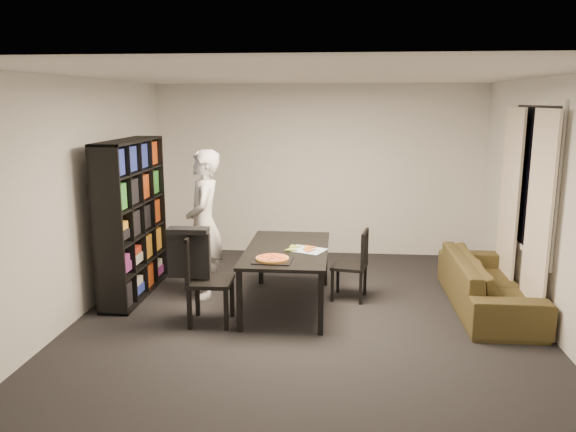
# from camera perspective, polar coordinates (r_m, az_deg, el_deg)

# --- Properties ---
(room) EXTENTS (5.01, 5.51, 2.61)m
(room) POSITION_cam_1_polar(r_m,az_deg,el_deg) (5.93, 1.98, 1.43)
(room) COLOR black
(room) RESTS_ON ground
(window_pane) EXTENTS (0.02, 1.40, 1.60)m
(window_pane) POSITION_cam_1_polar(r_m,az_deg,el_deg) (6.82, 23.67, 3.51)
(window_pane) COLOR black
(window_pane) RESTS_ON room
(window_frame) EXTENTS (0.03, 1.52, 1.72)m
(window_frame) POSITION_cam_1_polar(r_m,az_deg,el_deg) (6.82, 23.63, 3.51)
(window_frame) COLOR white
(window_frame) RESTS_ON room
(curtain_left) EXTENTS (0.03, 0.70, 2.25)m
(curtain_left) POSITION_cam_1_polar(r_m,az_deg,el_deg) (6.37, 24.12, -0.25)
(curtain_left) COLOR beige
(curtain_left) RESTS_ON room
(curtain_right) EXTENTS (0.03, 0.70, 2.25)m
(curtain_right) POSITION_cam_1_polar(r_m,az_deg,el_deg) (7.34, 21.57, 1.42)
(curtain_right) COLOR beige
(curtain_right) RESTS_ON room
(bookshelf) EXTENTS (0.35, 1.50, 1.90)m
(bookshelf) POSITION_cam_1_polar(r_m,az_deg,el_deg) (7.03, -15.55, -0.27)
(bookshelf) COLOR black
(bookshelf) RESTS_ON room
(dining_table) EXTENTS (0.93, 1.67, 0.70)m
(dining_table) POSITION_cam_1_polar(r_m,az_deg,el_deg) (6.44, -0.08, -3.81)
(dining_table) COLOR black
(dining_table) RESTS_ON room
(chair_left) EXTENTS (0.46, 0.46, 0.97)m
(chair_left) POSITION_cam_1_polar(r_m,az_deg,el_deg) (6.05, -8.75, -5.77)
(chair_left) COLOR black
(chair_left) RESTS_ON room
(chair_right) EXTENTS (0.46, 0.46, 0.85)m
(chair_right) POSITION_cam_1_polar(r_m,az_deg,el_deg) (6.75, 6.94, -4.47)
(chair_right) COLOR black
(chair_right) RESTS_ON room
(draped_jacket) EXTENTS (0.45, 0.20, 0.54)m
(draped_jacket) POSITION_cam_1_polar(r_m,az_deg,el_deg) (6.01, -10.05, -3.47)
(draped_jacket) COLOR black
(draped_jacket) RESTS_ON chair_left
(person) EXTENTS (0.54, 0.72, 1.79)m
(person) POSITION_cam_1_polar(r_m,az_deg,el_deg) (6.81, -8.52, -0.83)
(person) COLOR white
(person) RESTS_ON room
(baking_tray) EXTENTS (0.42, 0.34, 0.01)m
(baking_tray) POSITION_cam_1_polar(r_m,az_deg,el_deg) (5.91, -1.57, -4.55)
(baking_tray) COLOR black
(baking_tray) RESTS_ON dining_table
(pepperoni_pizza) EXTENTS (0.35, 0.35, 0.03)m
(pepperoni_pizza) POSITION_cam_1_polar(r_m,az_deg,el_deg) (5.92, -1.60, -4.33)
(pepperoni_pizza) COLOR #AA6F31
(pepperoni_pizza) RESTS_ON dining_table
(kitchen_towel) EXTENTS (0.49, 0.43, 0.01)m
(kitchen_towel) POSITION_cam_1_polar(r_m,az_deg,el_deg) (6.34, 1.91, -3.46)
(kitchen_towel) COLOR silver
(kitchen_towel) RESTS_ON dining_table
(pizza_slices) EXTENTS (0.40, 0.35, 0.01)m
(pizza_slices) POSITION_cam_1_polar(r_m,az_deg,el_deg) (6.36, 1.27, -3.30)
(pizza_slices) COLOR gold
(pizza_slices) RESTS_ON dining_table
(sofa) EXTENTS (0.80, 2.04, 0.59)m
(sofa) POSITION_cam_1_polar(r_m,az_deg,el_deg) (6.87, 19.70, -6.43)
(sofa) COLOR #3B3517
(sofa) RESTS_ON room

